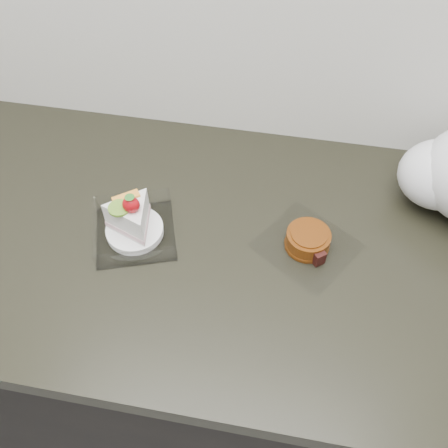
% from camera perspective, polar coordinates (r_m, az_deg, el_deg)
% --- Properties ---
extents(counter, '(2.04, 0.64, 0.90)m').
position_cam_1_polar(counter, '(1.31, -1.54, -13.55)').
color(counter, black).
rests_on(counter, ground).
extents(cake_tray, '(0.18, 0.18, 0.11)m').
position_cam_1_polar(cake_tray, '(0.92, -10.32, 0.01)').
color(cake_tray, white).
rests_on(cake_tray, counter).
extents(mooncake_wrap, '(0.21, 0.21, 0.04)m').
position_cam_1_polar(mooncake_wrap, '(0.91, 9.58, -1.98)').
color(mooncake_wrap, white).
rests_on(mooncake_wrap, counter).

